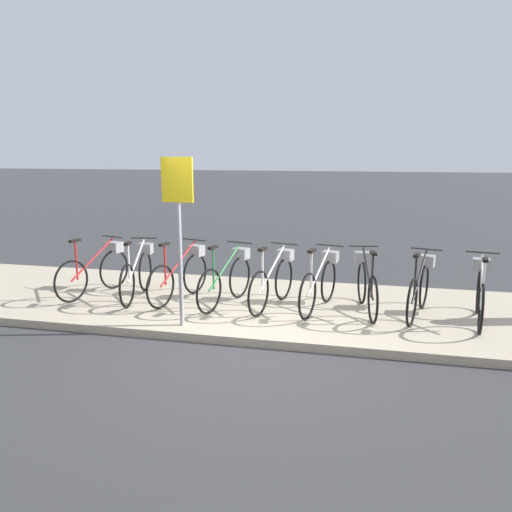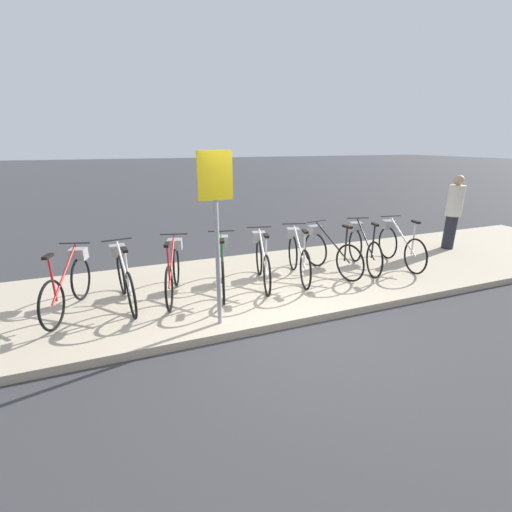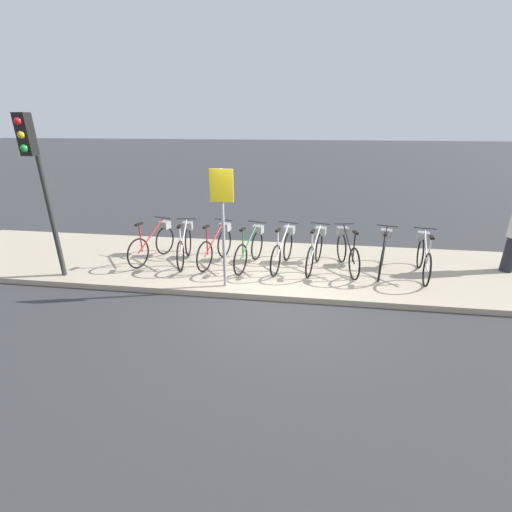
# 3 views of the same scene
# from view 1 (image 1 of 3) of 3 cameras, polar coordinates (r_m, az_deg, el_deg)

# --- Properties ---
(ground_plane) EXTENTS (120.00, 120.00, 0.00)m
(ground_plane) POSITION_cam_1_polar(r_m,az_deg,el_deg) (6.68, -0.74, -10.39)
(ground_plane) COLOR #38383A
(sidewalk) EXTENTS (17.46, 3.13, 0.12)m
(sidewalk) POSITION_cam_1_polar(r_m,az_deg,el_deg) (8.10, 1.85, -5.89)
(sidewalk) COLOR #B7A88E
(sidewalk) RESTS_ON ground_plane
(parked_bicycle_0) EXTENTS (0.60, 1.60, 1.02)m
(parked_bicycle_0) POSITION_cam_1_polar(r_m,az_deg,el_deg) (8.97, -17.66, -1.36)
(parked_bicycle_0) COLOR black
(parked_bicycle_0) RESTS_ON sidewalk
(parked_bicycle_1) EXTENTS (0.46, 1.65, 1.02)m
(parked_bicycle_1) POSITION_cam_1_polar(r_m,az_deg,el_deg) (8.58, -13.32, -1.69)
(parked_bicycle_1) COLOR black
(parked_bicycle_1) RESTS_ON sidewalk
(parked_bicycle_2) EXTENTS (0.57, 1.62, 1.02)m
(parked_bicycle_2) POSITION_cam_1_polar(r_m,az_deg,el_deg) (8.32, -8.47, -1.92)
(parked_bicycle_2) COLOR black
(parked_bicycle_2) RESTS_ON sidewalk
(parked_bicycle_3) EXTENTS (0.56, 1.62, 1.02)m
(parked_bicycle_3) POSITION_cam_1_polar(r_m,az_deg,el_deg) (7.99, -3.20, -2.38)
(parked_bicycle_3) COLOR black
(parked_bicycle_3) RESTS_ON sidewalk
(parked_bicycle_4) EXTENTS (0.55, 1.62, 1.02)m
(parked_bicycle_4) POSITION_cam_1_polar(r_m,az_deg,el_deg) (7.87, 2.11, -2.60)
(parked_bicycle_4) COLOR black
(parked_bicycle_4) RESTS_ON sidewalk
(parked_bicycle_5) EXTENTS (0.55, 1.62, 1.02)m
(parked_bicycle_5) POSITION_cam_1_polar(r_m,az_deg,el_deg) (7.79, 7.41, -2.84)
(parked_bicycle_5) COLOR black
(parked_bicycle_5) RESTS_ON sidewalk
(parked_bicycle_6) EXTENTS (0.48, 1.64, 1.02)m
(parked_bicycle_6) POSITION_cam_1_polar(r_m,az_deg,el_deg) (7.80, 12.48, -3.01)
(parked_bicycle_6) COLOR black
(parked_bicycle_6) RESTS_ON sidewalk
(parked_bicycle_7) EXTENTS (0.58, 1.61, 1.02)m
(parked_bicycle_7) POSITION_cam_1_polar(r_m,az_deg,el_deg) (7.81, 18.22, -3.31)
(parked_bicycle_7) COLOR black
(parked_bicycle_7) RESTS_ON sidewalk
(parked_bicycle_8) EXTENTS (0.46, 1.64, 1.02)m
(parked_bicycle_8) POSITION_cam_1_polar(r_m,az_deg,el_deg) (7.85, 24.26, -3.71)
(parked_bicycle_8) COLOR black
(parked_bicycle_8) RESTS_ON sidewalk
(sign_post) EXTENTS (0.44, 0.07, 2.34)m
(sign_post) POSITION_cam_1_polar(r_m,az_deg,el_deg) (6.83, -8.86, 4.84)
(sign_post) COLOR #99999E
(sign_post) RESTS_ON sidewalk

